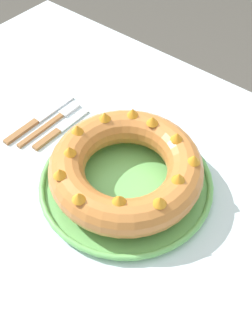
% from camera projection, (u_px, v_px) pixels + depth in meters
% --- Properties ---
extents(ground_plane, '(8.00, 8.00, 0.00)m').
position_uv_depth(ground_plane, '(114.00, 317.00, 1.39)').
color(ground_plane, '#4C4742').
extents(dining_table, '(1.37, 0.95, 0.75)m').
position_uv_depth(dining_table, '(108.00, 215.00, 0.89)').
color(dining_table, silver).
rests_on(dining_table, ground_plane).
extents(serving_dish, '(0.36, 0.36, 0.02)m').
position_uv_depth(serving_dish, '(126.00, 182.00, 0.81)').
color(serving_dish, '#6BB760').
rests_on(serving_dish, dining_table).
extents(bundt_cake, '(0.31, 0.31, 0.09)m').
position_uv_depth(bundt_cake, '(126.00, 168.00, 0.78)').
color(bundt_cake, '#C67538').
rests_on(bundt_cake, serving_dish).
extents(fork, '(0.02, 0.19, 0.01)m').
position_uv_depth(fork, '(54.00, 121.00, 0.94)').
color(fork, '#936038').
rests_on(fork, dining_table).
extents(serving_knife, '(0.02, 0.21, 0.01)m').
position_uv_depth(serving_knife, '(36.00, 122.00, 0.94)').
color(serving_knife, '#936038').
rests_on(serving_knife, dining_table).
extents(cake_knife, '(0.02, 0.17, 0.01)m').
position_uv_depth(cake_knife, '(58.00, 131.00, 0.92)').
color(cake_knife, '#936038').
rests_on(cake_knife, dining_table).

